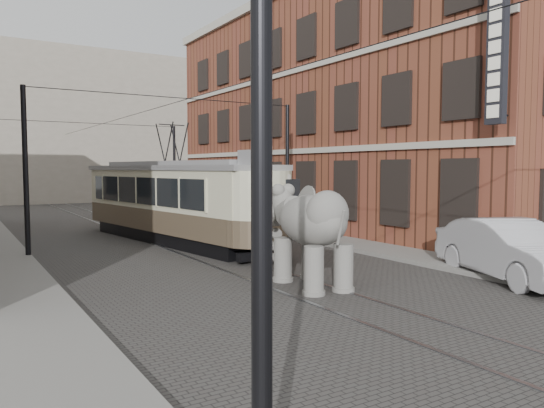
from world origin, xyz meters
TOP-DOWN VIEW (x-y plane):
  - ground at (0.00, 0.00)m, footprint 120.00×120.00m
  - tram_rails at (0.00, 0.00)m, footprint 1.54×80.00m
  - sidewalk_right at (6.00, 0.00)m, footprint 2.00×60.00m
  - sidewalk_left at (-6.50, 0.00)m, footprint 2.00×60.00m
  - brick_building at (11.00, 9.00)m, footprint 8.00×26.00m
  - distant_block at (0.00, 40.00)m, footprint 28.00×10.00m
  - catenary at (-0.20, 5.00)m, footprint 11.00×30.20m
  - tram at (0.26, 7.41)m, footprint 4.40×12.95m
  - elephant at (0.37, -2.54)m, footprint 2.95×4.72m
  - parked_car at (5.61, -4.86)m, footprint 3.52×5.52m

SIDE VIEW (x-z plane):
  - ground at x=0.00m, z-range 0.00..0.00m
  - tram_rails at x=0.00m, z-range 0.00..0.02m
  - sidewalk_right at x=6.00m, z-range 0.00..0.15m
  - sidewalk_left at x=-6.50m, z-range 0.00..0.15m
  - parked_car at x=5.61m, z-range 0.00..1.72m
  - elephant at x=0.37m, z-range 0.00..2.73m
  - tram at x=0.26m, z-range 0.00..5.04m
  - catenary at x=-0.20m, z-range 0.00..6.00m
  - brick_building at x=11.00m, z-range 0.00..12.00m
  - distant_block at x=0.00m, z-range 0.00..14.00m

